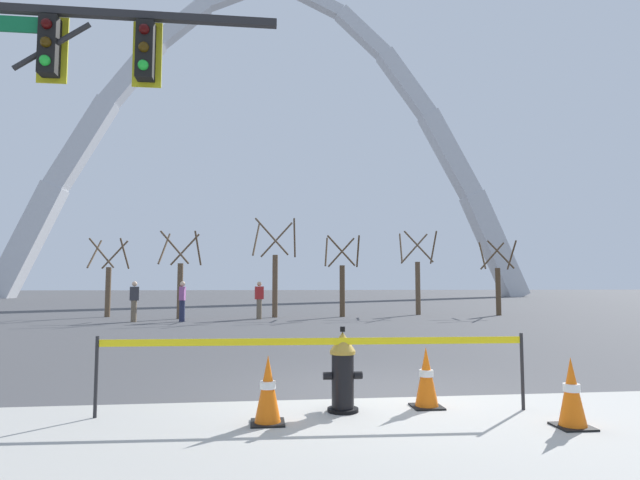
{
  "coord_description": "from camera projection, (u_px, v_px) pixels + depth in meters",
  "views": [
    {
      "loc": [
        -1.6,
        -7.04,
        1.49
      ],
      "look_at": [
        -0.18,
        5.0,
        2.5
      ],
      "focal_mm": 29.66,
      "sensor_mm": 36.0,
      "label": 1
    }
  ],
  "objects": [
    {
      "name": "ground_plane",
      "position": [
        377.0,
        396.0,
        7.03
      ],
      "size": [
        240.0,
        240.0,
        0.0
      ],
      "primitive_type": "plane",
      "color": "#474749"
    },
    {
      "name": "fire_hydrant",
      "position": [
        343.0,
        372.0,
        6.19
      ],
      "size": [
        0.46,
        0.48,
        0.99
      ],
      "color": "black",
      "rests_on": "ground"
    },
    {
      "name": "caution_tape_barrier",
      "position": [
        316.0,
        360.0,
        6.09
      ],
      "size": [
        4.96,
        0.24,
        0.91
      ],
      "color": "#232326",
      "rests_on": "ground"
    },
    {
      "name": "traffic_cone_by_hydrant",
      "position": [
        268.0,
        390.0,
        5.64
      ],
      "size": [
        0.36,
        0.36,
        0.73
      ],
      "color": "black",
      "rests_on": "ground"
    },
    {
      "name": "traffic_cone_mid_sidewalk",
      "position": [
        572.0,
        393.0,
        5.49
      ],
      "size": [
        0.36,
        0.36,
        0.73
      ],
      "color": "black",
      "rests_on": "ground"
    },
    {
      "name": "traffic_cone_curb_edge",
      "position": [
        426.0,
        378.0,
        6.38
      ],
      "size": [
        0.36,
        0.36,
        0.73
      ],
      "color": "black",
      "rests_on": "ground"
    },
    {
      "name": "traffic_signal_gantry",
      "position": [
        28.0,
        109.0,
        7.81
      ],
      "size": [
        5.02,
        0.44,
        6.0
      ],
      "color": "#232326",
      "rests_on": "ground"
    },
    {
      "name": "monument_arch",
      "position": [
        273.0,
        150.0,
        59.44
      ],
      "size": [
        58.89,
        2.36,
        36.61
      ],
      "color": "silver",
      "rests_on": "ground"
    },
    {
      "name": "tree_far_left",
      "position": [
        108.0,
        282.0,
        23.96
      ],
      "size": [
        1.64,
        1.65,
        3.53
      ],
      "color": "brown",
      "rests_on": "ground"
    },
    {
      "name": "tree_left_mid",
      "position": [
        180.0,
        280.0,
        22.66
      ],
      "size": [
        1.73,
        1.74,
        3.73
      ],
      "color": "brown",
      "rests_on": "ground"
    },
    {
      "name": "tree_center_left",
      "position": [
        275.0,
        274.0,
        23.69
      ],
      "size": [
        2.02,
        2.03,
        4.38
      ],
      "color": "brown",
      "rests_on": "ground"
    },
    {
      "name": "tree_center_right",
      "position": [
        342.0,
        281.0,
        24.03
      ],
      "size": [
        1.7,
        1.71,
        3.67
      ],
      "color": "brown",
      "rests_on": "ground"
    },
    {
      "name": "tree_right_mid",
      "position": [
        418.0,
        278.0,
        25.67
      ],
      "size": [
        1.86,
        1.87,
        4.02
      ],
      "color": "brown",
      "rests_on": "ground"
    },
    {
      "name": "tree_far_right",
      "position": [
        498.0,
        282.0,
        25.18
      ],
      "size": [
        1.64,
        1.65,
        3.53
      ],
      "color": "brown",
      "rests_on": "ground"
    },
    {
      "name": "pedestrian_walking_left",
      "position": [
        259.0,
        300.0,
        22.4
      ],
      "size": [
        0.38,
        0.29,
        1.59
      ],
      "color": "brown",
      "rests_on": "ground"
    },
    {
      "name": "pedestrian_standing_center",
      "position": [
        134.0,
        301.0,
        20.71
      ],
      "size": [
        0.38,
        0.28,
        1.59
      ],
      "color": "brown",
      "rests_on": "ground"
    },
    {
      "name": "pedestrian_walking_right",
      "position": [
        182.0,
        301.0,
        20.95
      ],
      "size": [
        0.22,
        0.35,
        1.59
      ],
      "color": "#232847",
      "rests_on": "ground"
    }
  ]
}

